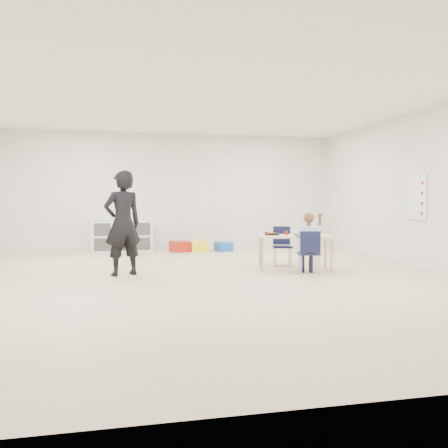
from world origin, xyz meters
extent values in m
plane|color=beige|center=(0.00, 0.00, 0.00)|extent=(9.00, 9.00, 0.00)
plane|color=white|center=(0.00, 0.00, 2.80)|extent=(9.00, 9.00, 0.00)
cube|color=white|center=(0.00, 4.50, 1.40)|extent=(8.00, 0.02, 2.80)
cube|color=white|center=(0.00, -4.50, 1.40)|extent=(8.00, 0.02, 2.80)
cube|color=white|center=(4.00, 0.00, 1.40)|extent=(0.02, 9.00, 2.80)
cube|color=beige|center=(1.70, 0.69, 0.57)|extent=(1.40, 0.91, 0.03)
cube|color=black|center=(1.82, 0.71, 0.60)|extent=(0.25, 0.20, 0.03)
cube|color=black|center=(1.35, 0.83, 0.60)|extent=(0.25, 0.20, 0.03)
cube|color=white|center=(1.68, 0.58, 0.64)|extent=(0.08, 0.08, 0.10)
ellipsoid|color=tan|center=(1.94, 0.55, 0.62)|extent=(0.09, 0.09, 0.07)
sphere|color=maroon|center=(1.59, 0.80, 0.63)|extent=(0.07, 0.07, 0.07)
sphere|color=maroon|center=(1.21, 0.76, 0.63)|extent=(0.07, 0.07, 0.07)
cube|color=white|center=(-1.20, 4.28, 0.35)|extent=(1.40, 0.40, 0.70)
cube|color=white|center=(3.98, 0.60, 1.25)|extent=(0.02, 0.60, 0.80)
imported|color=black|center=(-1.20, 0.66, 0.83)|extent=(0.71, 0.59, 1.67)
cube|color=#B41E12|center=(0.10, 3.89, 0.12)|extent=(0.48, 0.56, 0.24)
cube|color=#FFF41A|center=(0.56, 3.82, 0.12)|extent=(0.43, 0.53, 0.24)
cube|color=blue|center=(1.12, 3.82, 0.10)|extent=(0.40, 0.48, 0.21)
camera|label=1|loc=(-1.23, -7.02, 1.21)|focal=38.00mm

